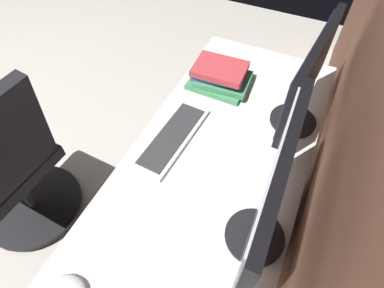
{
  "coord_description": "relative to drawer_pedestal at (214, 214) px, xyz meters",
  "views": [
    {
      "loc": [
        0.44,
        2.24,
        1.74
      ],
      "look_at": [
        -0.13,
        1.98,
        0.95
      ],
      "focal_mm": 29.22,
      "sensor_mm": 36.0,
      "label": 1
    }
  ],
  "objects": [
    {
      "name": "desk",
      "position": [
        0.08,
        -0.03,
        0.31
      ],
      "size": [
        1.86,
        0.69,
        0.73
      ],
      "color": "white",
      "rests_on": "ground"
    },
    {
      "name": "drawer_pedestal",
      "position": [
        0.0,
        0.0,
        0.0
      ],
      "size": [
        0.4,
        0.51,
        0.69
      ],
      "color": "white",
      "rests_on": "ground"
    },
    {
      "name": "monitor_primary",
      "position": [
        0.2,
        0.2,
        0.65
      ],
      "size": [
        0.54,
        0.2,
        0.47
      ],
      "color": "black",
      "rests_on": "desk"
    },
    {
      "name": "monitor_secondary",
      "position": [
        -0.38,
        0.2,
        0.62
      ],
      "size": [
        0.55,
        0.2,
        0.41
      ],
      "color": "black",
      "rests_on": "desk"
    },
    {
      "name": "keyboard_main",
      "position": [
        -0.07,
        -0.24,
        0.39
      ],
      "size": [
        0.43,
        0.17,
        0.02
      ],
      "color": "silver",
      "rests_on": "desk"
    },
    {
      "name": "mouse_main",
      "position": [
        0.59,
        -0.25,
        0.4
      ],
      "size": [
        0.06,
        0.1,
        0.03
      ],
      "primitive_type": "ellipsoid",
      "color": "silver",
      "rests_on": "desk"
    },
    {
      "name": "book_stack_near",
      "position": [
        -0.47,
        -0.18,
        0.43
      ],
      "size": [
        0.23,
        0.29,
        0.11
      ],
      "color": "#3D8456",
      "rests_on": "desk"
    },
    {
      "name": "office_chair",
      "position": [
        0.26,
        -0.97,
        0.11
      ],
      "size": [
        0.56,
        0.56,
        0.97
      ],
      "color": "black",
      "rests_on": "ground"
    }
  ]
}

